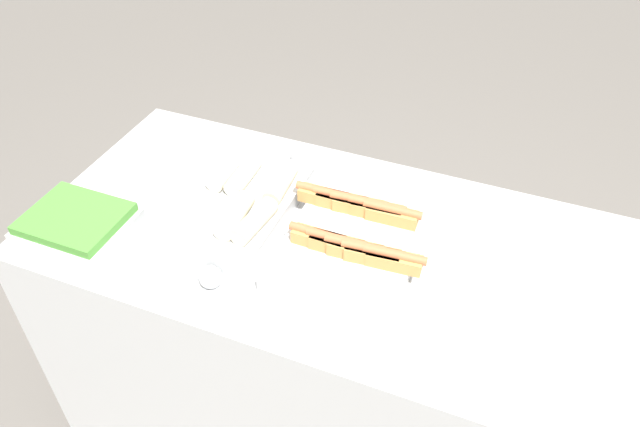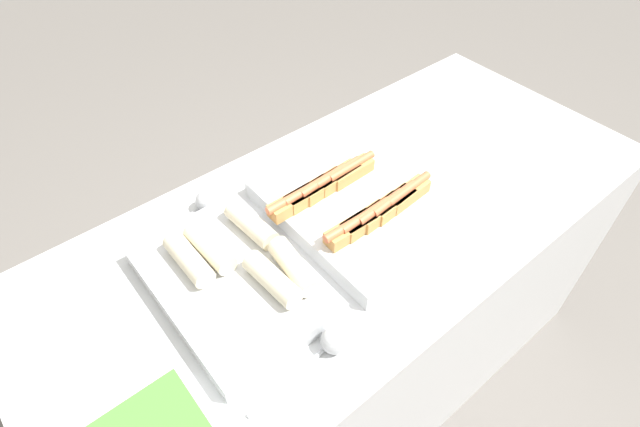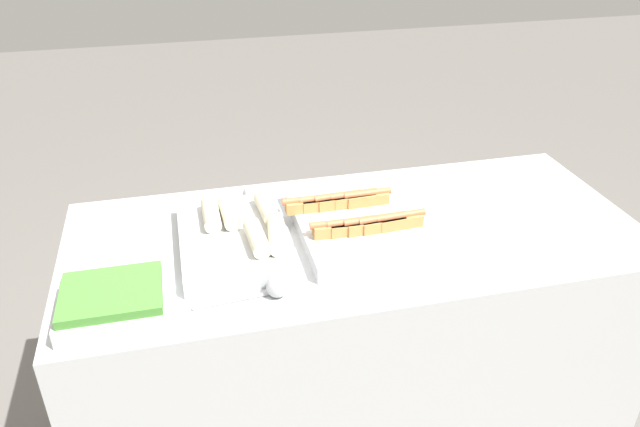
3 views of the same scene
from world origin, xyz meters
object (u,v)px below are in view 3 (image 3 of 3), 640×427
Objects in this scene: tray_side_front at (113,302)px; serving_spoon_far at (247,196)px; serving_spoon_near at (273,288)px; tray_wraps at (237,236)px; tray_hotdogs at (352,222)px.

serving_spoon_far is (0.41, 0.50, -0.01)m from tray_side_front.
serving_spoon_far is (0.00, 0.53, -0.00)m from serving_spoon_near.
serving_spoon_near is at bearing -76.98° from tray_wraps.
tray_side_front reaches higher than serving_spoon_near.
serving_spoon_near is at bearing -90.47° from serving_spoon_far.
tray_side_front is at bearing -129.10° from serving_spoon_far.
serving_spoon_far is at bearing 75.78° from tray_wraps.
tray_hotdogs is 0.39m from serving_spoon_near.
tray_hotdogs is 1.92× the size of serving_spoon_near.
tray_wraps is 1.79× the size of serving_spoon_near.
serving_spoon_near is at bearing -137.78° from tray_hotdogs.
tray_wraps reaches higher than tray_side_front.
tray_hotdogs is 0.35m from tray_wraps.
serving_spoon_near and serving_spoon_far have the same top height.
tray_wraps is 0.27m from serving_spoon_far.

